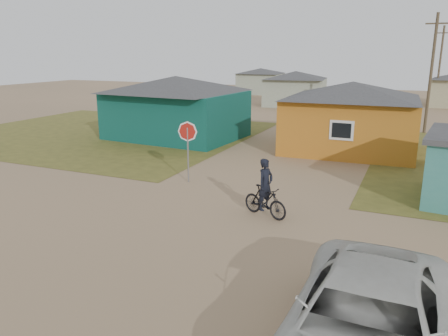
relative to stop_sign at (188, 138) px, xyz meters
The scene contains 11 objects.
ground 5.84m from the stop_sign, 58.34° to the right, with size 120.00×120.00×0.00m, color #987957.
grass_nw 14.00m from the stop_sign, 143.20° to the left, with size 20.00×18.00×0.00m, color brown.
house_teal 10.44m from the stop_sign, 122.48° to the left, with size 8.93×7.08×4.00m.
house_yellow 10.76m from the stop_sign, 59.90° to the left, with size 7.72×6.76×3.90m.
house_pale_west 29.47m from the stop_sign, 96.05° to the left, with size 7.04×6.15×3.60m.
house_pale_north 42.77m from the stop_sign, 105.05° to the left, with size 6.28×5.81×3.40m.
utility_pole_near 19.81m from the stop_sign, 61.51° to the left, with size 1.40×0.20×8.00m.
utility_pole_far 34.96m from the stop_sign, 72.67° to the left, with size 1.40×0.20×8.00m.
stop_sign is the anchor object (origin of this frame).
cyclist 5.18m from the stop_sign, 30.52° to the right, with size 1.86×1.11×2.03m.
vehicle 12.35m from the stop_sign, 47.24° to the right, with size 2.82×6.12×1.70m, color beige.
Camera 1 is at (5.85, -11.30, 5.44)m, focal length 35.00 mm.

